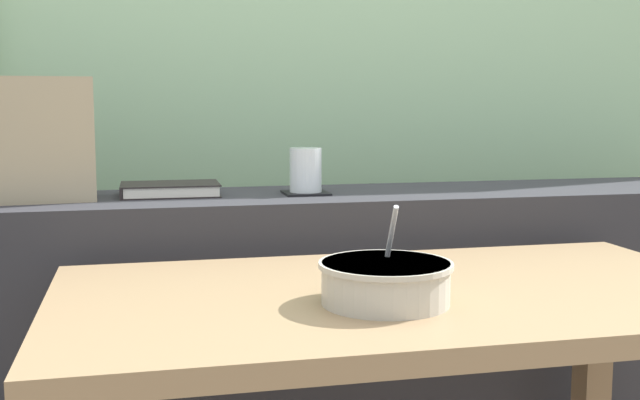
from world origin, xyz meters
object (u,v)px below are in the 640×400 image
breakfast_table (404,357)px  juice_glass (306,172)px  coaster_square (306,193)px  closed_book (169,189)px  throw_pillow (14,140)px  soup_bowl (386,283)px

breakfast_table → juice_glass: (-0.05, 0.54, 0.26)m
coaster_square → closed_book: closed_book is taller
coaster_square → juice_glass: bearing=180.0°
breakfast_table → juice_glass: size_ratio=11.34×
throw_pillow → soup_bowl: throw_pillow is taller
closed_book → coaster_square: bearing=-7.9°
throw_pillow → breakfast_table: bearing=-39.5°
coaster_square → closed_book: size_ratio=0.46×
coaster_square → closed_book: bearing=172.1°
coaster_square → breakfast_table: bearing=-84.7°
closed_book → throw_pillow: throw_pillow is taller
breakfast_table → closed_book: size_ratio=5.22×
throw_pillow → soup_bowl: size_ratio=1.57×
soup_bowl → juice_glass: bearing=89.2°
coaster_square → closed_book: (-0.30, 0.04, 0.01)m
closed_book → throw_pillow: 0.34m
juice_glass → closed_book: bearing=172.1°
breakfast_table → coaster_square: bearing=95.3°
breakfast_table → throw_pillow: throw_pillow is taller
closed_book → breakfast_table: bearing=-58.9°
throw_pillow → soup_bowl: 0.90m
soup_bowl → coaster_square: bearing=89.2°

